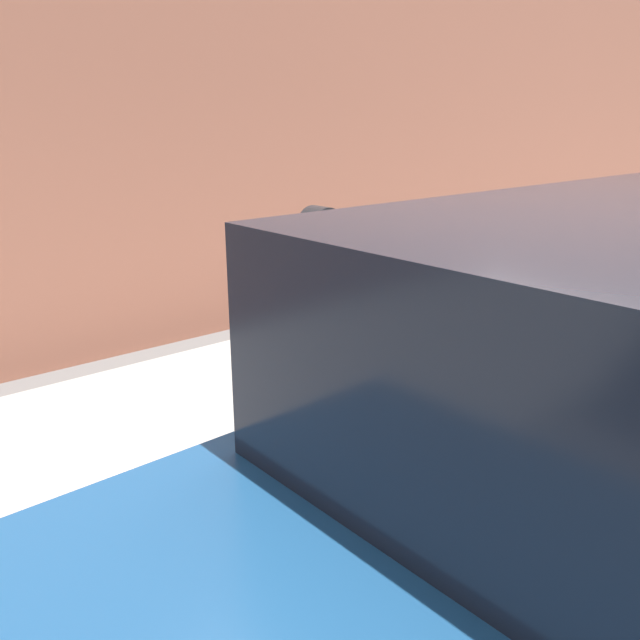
{
  "coord_description": "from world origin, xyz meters",
  "views": [
    {
      "loc": [
        -2.12,
        -1.05,
        2.01
      ],
      "look_at": [
        -0.39,
        1.05,
        1.15
      ],
      "focal_mm": 35.0,
      "sensor_mm": 36.0,
      "label": 1
    }
  ],
  "objects": [
    {
      "name": "sidewalk",
      "position": [
        0.0,
        2.2,
        0.06
      ],
      "size": [
        24.0,
        2.8,
        0.11
      ],
      "color": "#ADAAA3",
      "rests_on": "ground_plane"
    },
    {
      "name": "ground_plane",
      "position": [
        0.0,
        0.0,
        0.0
      ],
      "size": [
        60.0,
        60.0,
        0.0
      ],
      "primitive_type": "plane",
      "color": "slate"
    },
    {
      "name": "parking_meter",
      "position": [
        -0.39,
        1.05,
        1.25
      ],
      "size": [
        0.17,
        0.15,
        1.55
      ],
      "color": "#2D2D30",
      "rests_on": "sidewalk"
    }
  ]
}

